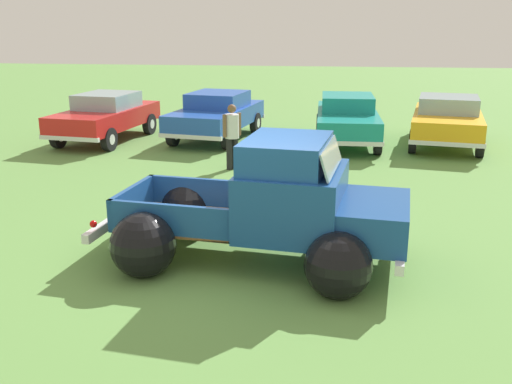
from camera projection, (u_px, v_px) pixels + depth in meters
The scene contains 7 objects.
ground_plane at pixel (250, 258), 9.03m from camera, with size 80.00×80.00×0.00m, color #609347.
vintage_pickup_truck at pixel (275, 214), 8.72m from camera, with size 4.81×3.20×1.96m.
show_car_0 at pixel (106, 115), 17.73m from camera, with size 2.34×4.38×1.43m.
show_car_1 at pixel (217, 114), 17.96m from camera, with size 2.57×4.48×1.43m.
show_car_2 at pixel (347, 117), 17.28m from camera, with size 1.87×4.48×1.43m.
show_car_3 at pixel (447, 119), 16.98m from camera, with size 2.61×4.41×1.43m.
spectator_0 at pixel (232, 133), 14.23m from camera, with size 0.48×0.48×1.60m.
Camera 1 is at (1.16, -8.29, 3.54)m, focal length 40.91 mm.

